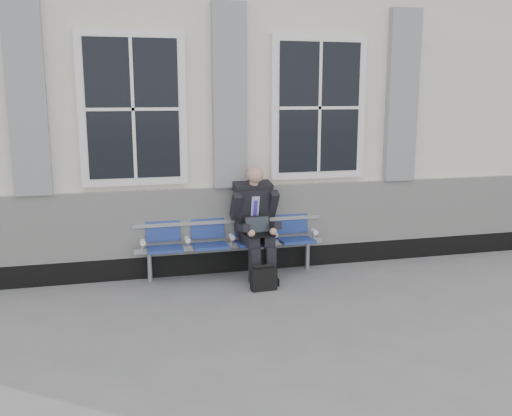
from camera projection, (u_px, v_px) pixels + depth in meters
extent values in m
plane|color=slate|center=(329.00, 302.00, 6.81)|extent=(70.00, 70.00, 0.00)
cube|color=silver|center=(257.00, 114.00, 9.72)|extent=(14.00, 4.00, 4.20)
cube|color=black|center=(292.00, 256.00, 8.18)|extent=(14.00, 0.10, 0.30)
cube|color=silver|center=(293.00, 216.00, 8.05)|extent=(14.00, 0.08, 0.90)
cube|color=gray|center=(27.00, 97.00, 6.88)|extent=(0.45, 0.14, 2.40)
cube|color=gray|center=(229.00, 97.00, 7.48)|extent=(0.45, 0.14, 2.40)
cube|color=gray|center=(402.00, 97.00, 8.09)|extent=(0.45, 0.14, 2.40)
cube|color=white|center=(133.00, 109.00, 7.23)|extent=(1.35, 0.10, 1.95)
cube|color=black|center=(133.00, 109.00, 7.18)|extent=(1.15, 0.02, 1.75)
cube|color=white|center=(318.00, 108.00, 7.83)|extent=(1.35, 0.10, 1.95)
cube|color=black|center=(319.00, 108.00, 7.79)|extent=(1.15, 0.02, 1.75)
cube|color=#9EA0A3|center=(231.00, 245.00, 7.74)|extent=(2.60, 0.07, 0.07)
cube|color=#9EA0A3|center=(229.00, 221.00, 7.79)|extent=(2.60, 0.05, 0.05)
cylinder|color=#9EA0A3|center=(150.00, 267.00, 7.52)|extent=(0.06, 0.06, 0.39)
cylinder|color=#9EA0A3|center=(307.00, 256.00, 8.05)|extent=(0.06, 0.06, 0.39)
cube|color=navy|center=(165.00, 249.00, 7.44)|extent=(0.46, 0.42, 0.07)
cube|color=navy|center=(163.00, 226.00, 7.59)|extent=(0.46, 0.10, 0.40)
cube|color=navy|center=(210.00, 246.00, 7.59)|extent=(0.46, 0.42, 0.07)
cube|color=navy|center=(207.00, 224.00, 7.73)|extent=(0.46, 0.10, 0.40)
cube|color=navy|center=(254.00, 243.00, 7.73)|extent=(0.46, 0.42, 0.07)
cube|color=navy|center=(250.00, 221.00, 7.88)|extent=(0.46, 0.10, 0.40)
cube|color=navy|center=(296.00, 240.00, 7.88)|extent=(0.46, 0.42, 0.07)
cube|color=navy|center=(292.00, 219.00, 8.02)|extent=(0.46, 0.10, 0.40)
cylinder|color=white|center=(143.00, 242.00, 7.38)|extent=(0.07, 0.12, 0.07)
cylinder|color=white|center=(187.00, 240.00, 7.52)|extent=(0.07, 0.12, 0.07)
cylinder|color=white|center=(232.00, 237.00, 7.67)|extent=(0.07, 0.12, 0.07)
cylinder|color=white|center=(275.00, 234.00, 7.81)|extent=(0.07, 0.12, 0.07)
cylinder|color=white|center=(314.00, 232.00, 7.95)|extent=(0.07, 0.12, 0.07)
cube|color=black|center=(256.00, 282.00, 7.40)|extent=(0.13, 0.28, 0.10)
cube|color=black|center=(272.00, 280.00, 7.46)|extent=(0.13, 0.28, 0.10)
cube|color=black|center=(255.00, 266.00, 7.42)|extent=(0.14, 0.15, 0.47)
cube|color=black|center=(270.00, 264.00, 7.48)|extent=(0.14, 0.15, 0.47)
cube|color=black|center=(249.00, 239.00, 7.58)|extent=(0.18, 0.49, 0.15)
cube|color=black|center=(264.00, 238.00, 7.64)|extent=(0.18, 0.49, 0.15)
cube|color=black|center=(252.00, 210.00, 7.74)|extent=(0.47, 0.39, 0.67)
cube|color=#A9B9DF|center=(255.00, 210.00, 7.61)|extent=(0.11, 0.11, 0.38)
cube|color=#442AC7|center=(255.00, 212.00, 7.61)|extent=(0.05, 0.08, 0.32)
cube|color=black|center=(253.00, 187.00, 7.64)|extent=(0.53, 0.28, 0.15)
cylinder|color=tan|center=(254.00, 182.00, 7.58)|extent=(0.12, 0.12, 0.11)
sphere|color=tan|center=(255.00, 175.00, 7.50)|extent=(0.22, 0.22, 0.22)
cube|color=black|center=(236.00, 206.00, 7.54)|extent=(0.13, 0.31, 0.40)
cube|color=black|center=(272.00, 204.00, 7.70)|extent=(0.13, 0.31, 0.40)
cube|color=black|center=(243.00, 228.00, 7.43)|extent=(0.12, 0.34, 0.15)
cube|color=black|center=(274.00, 225.00, 7.56)|extent=(0.12, 0.34, 0.15)
sphere|color=tan|center=(251.00, 233.00, 7.32)|extent=(0.10, 0.10, 0.10)
sphere|color=tan|center=(273.00, 231.00, 7.41)|extent=(0.10, 0.10, 0.10)
cube|color=black|center=(260.00, 235.00, 7.45)|extent=(0.37, 0.27, 0.02)
cube|color=black|center=(257.00, 224.00, 7.54)|extent=(0.36, 0.12, 0.23)
cube|color=black|center=(258.00, 225.00, 7.54)|extent=(0.32, 0.09, 0.19)
cube|color=black|center=(264.00, 279.00, 7.20)|extent=(0.33, 0.15, 0.29)
cylinder|color=black|center=(264.00, 267.00, 7.17)|extent=(0.26, 0.06, 0.05)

